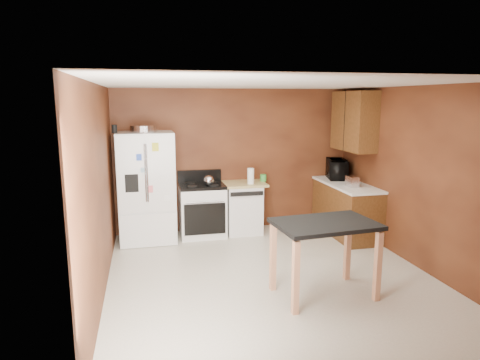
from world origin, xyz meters
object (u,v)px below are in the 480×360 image
object	(u,v)px
microwave	(337,170)
gas_range	(202,209)
island	(325,234)
refrigerator	(147,187)
dishwasher	(243,207)
paper_towel	(251,176)
roasting_pan	(144,129)
kettle	(209,180)
toaster	(352,181)
pen_cup	(114,129)
green_canister	(263,178)

from	to	relation	value
microwave	gas_range	distance (m)	2.53
island	refrigerator	bearing A→B (deg)	128.27
dishwasher	paper_towel	bearing A→B (deg)	-47.05
paper_towel	refrigerator	world-z (taller)	refrigerator
microwave	gas_range	world-z (taller)	microwave
roasting_pan	island	xyz separation A→B (m)	(2.02, -2.55, -1.09)
paper_towel	microwave	distance (m)	1.63
dishwasher	island	xyz separation A→B (m)	(0.38, -2.63, 0.31)
roasting_pan	refrigerator	xyz separation A→B (m)	(0.01, -0.00, -0.95)
dishwasher	kettle	bearing A→B (deg)	-164.96
refrigerator	island	bearing A→B (deg)	-51.73
toaster	refrigerator	world-z (taller)	refrigerator
pen_cup	island	world-z (taller)	pen_cup
pen_cup	kettle	xyz separation A→B (m)	(1.46, 0.01, -0.88)
paper_towel	gas_range	bearing A→B (deg)	173.40
paper_towel	refrigerator	xyz separation A→B (m)	(-1.74, 0.04, -0.12)
paper_towel	microwave	xyz separation A→B (m)	(1.63, 0.09, 0.04)
pen_cup	gas_range	bearing A→B (deg)	6.27
island	gas_range	bearing A→B (deg)	112.85
pen_cup	refrigerator	size ratio (longest dim) A/B	0.07
roasting_pan	kettle	bearing A→B (deg)	-4.78
green_canister	dishwasher	world-z (taller)	green_canister
pen_cup	toaster	xyz separation A→B (m)	(3.76, -0.59, -0.88)
microwave	island	xyz separation A→B (m)	(-1.36, -2.60, -0.30)
microwave	green_canister	bearing A→B (deg)	100.68
microwave	kettle	bearing A→B (deg)	107.87
pen_cup	green_canister	size ratio (longest dim) A/B	1.05
paper_towel	toaster	distance (m)	1.69
microwave	dishwasher	distance (m)	1.85
refrigerator	gas_range	size ratio (longest dim) A/B	1.64
microwave	refrigerator	bearing A→B (deg)	105.51
paper_towel	dishwasher	size ratio (longest dim) A/B	0.30
toaster	refrigerator	size ratio (longest dim) A/B	0.13
roasting_pan	paper_towel	bearing A→B (deg)	-1.28
dishwasher	green_canister	bearing A→B (deg)	8.89
microwave	dishwasher	xyz separation A→B (m)	(-1.74, 0.03, -0.61)
pen_cup	dishwasher	world-z (taller)	pen_cup
dishwasher	island	distance (m)	2.68
green_canister	refrigerator	size ratio (longest dim) A/B	0.07
green_canister	microwave	xyz separation A→B (m)	(1.35, -0.09, 0.11)
kettle	island	world-z (taller)	kettle
dishwasher	toaster	bearing A→B (deg)	-24.61
island	microwave	bearing A→B (deg)	62.30
roasting_pan	gas_range	distance (m)	1.67
pen_cup	gas_range	xyz separation A→B (m)	(1.37, 0.15, -1.40)
island	toaster	bearing A→B (deg)	55.17
gas_range	paper_towel	bearing A→B (deg)	-6.60
toaster	refrigerator	bearing A→B (deg)	168.95
paper_towel	kettle	bearing A→B (deg)	-176.40
microwave	paper_towel	bearing A→B (deg)	107.71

